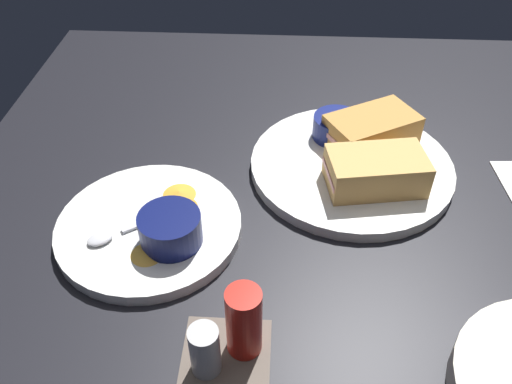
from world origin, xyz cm
name	(u,v)px	position (x,y,z in cm)	size (l,w,h in cm)	color
ground_plane	(340,223)	(0.00, 0.00, -1.50)	(110.00, 110.00, 3.00)	black
plate_sandwich_main	(351,166)	(-1.98, -9.68, 0.80)	(29.36, 29.36, 1.60)	white
sandwich_half_near	(376,171)	(-4.55, -4.73, 4.00)	(14.23, 9.63, 4.80)	tan
sandwich_half_far	(371,130)	(-4.98, -14.38, 4.00)	(15.06, 13.02, 4.80)	#C68C42
ramekin_dark_sauce	(336,126)	(0.11, -15.95, 3.49)	(7.25, 7.25, 3.51)	navy
spoon_by_dark_ramekin	(358,154)	(-2.93, -11.14, 1.96)	(6.54, 9.12, 0.80)	silver
plate_chips_companion	(149,227)	(24.95, 4.36, 0.80)	(23.68, 23.68, 1.60)	white
ramekin_light_gravy	(170,228)	(21.39, 7.32, 3.76)	(7.63, 7.63, 4.03)	#0C144C
spoon_by_gravy_ramekin	(110,235)	(29.07, 7.18, 1.96)	(8.98, 6.80, 0.80)	silver
plantain_chip_scatter	(171,213)	(22.26, 2.86, 1.90)	(7.91, 16.67, 0.60)	orange
condiment_caddy	(230,340)	(12.86, 22.12, 3.41)	(9.00, 9.00, 9.50)	brown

